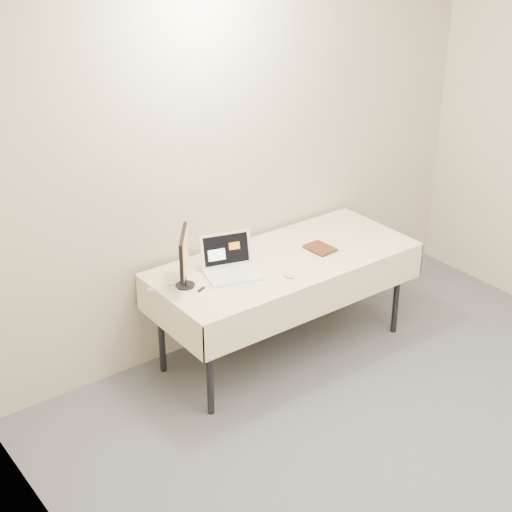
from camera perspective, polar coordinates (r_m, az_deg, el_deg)
back_wall at (r=5.41m, az=-0.83°, el=7.37°), size 4.00×0.10×2.70m
table at (r=5.34m, az=2.09°, el=-0.76°), size 1.86×0.81×0.74m
laptop at (r=5.11m, az=-1.88°, el=-0.61°), size 0.42×0.39×0.24m
monitor at (r=4.88m, az=-5.27°, el=0.03°), size 0.23×0.30×0.37m
book at (r=5.36m, az=4.12°, el=1.22°), size 0.15×0.03×0.21m
alarm_clock at (r=5.32m, az=-1.99°, el=0.17°), size 0.14×0.07×0.05m
clicker at (r=5.07m, az=2.39°, el=-1.42°), size 0.07×0.10×0.02m
paper_form at (r=5.49m, az=5.07°, el=0.64°), size 0.14×0.27×0.00m
usb_dongle at (r=4.93m, az=-4.01°, el=-2.44°), size 0.06×0.04×0.01m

